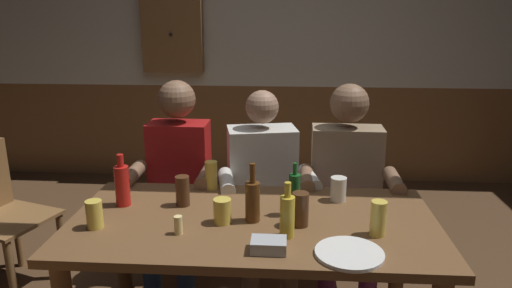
{
  "coord_description": "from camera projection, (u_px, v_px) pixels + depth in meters",
  "views": [
    {
      "loc": [
        0.15,
        -2.16,
        1.65
      ],
      "look_at": [
        0.0,
        0.02,
        1.02
      ],
      "focal_mm": 33.4,
      "sensor_mm": 36.0,
      "label": 1
    }
  ],
  "objects": [
    {
      "name": "person_1",
      "position": [
        264.0,
        183.0,
        2.8
      ],
      "size": [
        0.58,
        0.6,
        1.2
      ],
      "rotation": [
        0.0,
        0.0,
        3.34
      ],
      "color": "silver",
      "rests_on": "ground_plane"
    },
    {
      "name": "dining_table",
      "position": [
        253.0,
        240.0,
        2.19
      ],
      "size": [
        1.66,
        0.85,
        0.73
      ],
      "color": "brown",
      "rests_on": "ground_plane"
    },
    {
      "name": "bottle_2",
      "position": [
        122.0,
        185.0,
        2.29
      ],
      "size": [
        0.07,
        0.07,
        0.26
      ],
      "color": "red",
      "rests_on": "dining_table"
    },
    {
      "name": "pint_glass_2",
      "position": [
        338.0,
        189.0,
        2.35
      ],
      "size": [
        0.08,
        0.08,
        0.12
      ],
      "primitive_type": "cylinder",
      "color": "white",
      "rests_on": "dining_table"
    },
    {
      "name": "bottle_1",
      "position": [
        252.0,
        200.0,
        2.11
      ],
      "size": [
        0.07,
        0.07,
        0.27
      ],
      "color": "#593314",
      "rests_on": "dining_table"
    },
    {
      "name": "pint_glass_0",
      "position": [
        211.0,
        175.0,
        2.5
      ],
      "size": [
        0.06,
        0.06,
        0.15
      ],
      "primitive_type": "cylinder",
      "color": "#E5C64C",
      "rests_on": "dining_table"
    },
    {
      "name": "pint_glass_6",
      "position": [
        183.0,
        191.0,
        2.29
      ],
      "size": [
        0.07,
        0.07,
        0.15
      ],
      "primitive_type": "cylinder",
      "color": "#4C2D19",
      "rests_on": "dining_table"
    },
    {
      "name": "pint_glass_1",
      "position": [
        300.0,
        209.0,
        2.08
      ],
      "size": [
        0.07,
        0.07,
        0.15
      ],
      "primitive_type": "cylinder",
      "color": "#4C2D19",
      "rests_on": "dining_table"
    },
    {
      "name": "table_candle",
      "position": [
        178.0,
        225.0,
        2.01
      ],
      "size": [
        0.04,
        0.04,
        0.08
      ],
      "primitive_type": "cylinder",
      "color": "#F9E08C",
      "rests_on": "dining_table"
    },
    {
      "name": "condiment_caddy",
      "position": [
        269.0,
        245.0,
        1.87
      ],
      "size": [
        0.14,
        0.1,
        0.05
      ],
      "primitive_type": "cube",
      "color": "#B2B7BC",
      "rests_on": "dining_table"
    },
    {
      "name": "back_wall_wainscot",
      "position": [
        272.0,
        132.0,
        4.73
      ],
      "size": [
        6.75,
        0.12,
        0.93
      ],
      "primitive_type": "cube",
      "color": "brown",
      "rests_on": "ground_plane"
    },
    {
      "name": "pint_glass_5",
      "position": [
        222.0,
        211.0,
        2.11
      ],
      "size": [
        0.08,
        0.08,
        0.11
      ],
      "primitive_type": "cylinder",
      "color": "#E5C64C",
      "rests_on": "dining_table"
    },
    {
      "name": "person_0",
      "position": [
        177.0,
        177.0,
        2.82
      ],
      "size": [
        0.5,
        0.53,
        1.25
      ],
      "rotation": [
        0.0,
        0.0,
        3.13
      ],
      "color": "#AD1919",
      "rests_on": "ground_plane"
    },
    {
      "name": "wall_dart_cabinet",
      "position": [
        173.0,
        34.0,
        4.4
      ],
      "size": [
        0.56,
        0.15,
        0.7
      ],
      "color": "brown"
    },
    {
      "name": "bottle_3",
      "position": [
        294.0,
        194.0,
        2.18
      ],
      "size": [
        0.05,
        0.05,
        0.25
      ],
      "color": "#195923",
      "rests_on": "dining_table"
    },
    {
      "name": "pint_glass_4",
      "position": [
        94.0,
        214.0,
        2.06
      ],
      "size": [
        0.07,
        0.07,
        0.12
      ],
      "primitive_type": "cylinder",
      "color": "#E5C64C",
      "rests_on": "dining_table"
    },
    {
      "name": "bottle_0",
      "position": [
        287.0,
        215.0,
        1.97
      ],
      "size": [
        0.06,
        0.06,
        0.24
      ],
      "color": "gold",
      "rests_on": "dining_table"
    },
    {
      "name": "person_2",
      "position": [
        347.0,
        181.0,
        2.76
      ],
      "size": [
        0.55,
        0.53,
        1.24
      ],
      "rotation": [
        0.0,
        0.0,
        3.12
      ],
      "color": "#997F60",
      "rests_on": "ground_plane"
    },
    {
      "name": "pint_glass_3",
      "position": [
        378.0,
        218.0,
        1.99
      ],
      "size": [
        0.07,
        0.07,
        0.15
      ],
      "primitive_type": "cylinder",
      "color": "#E5C64C",
      "rests_on": "dining_table"
    },
    {
      "name": "plate_0",
      "position": [
        349.0,
        253.0,
        1.84
      ],
      "size": [
        0.27,
        0.27,
        0.01
      ],
      "primitive_type": "cylinder",
      "color": "white",
      "rests_on": "dining_table"
    }
  ]
}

